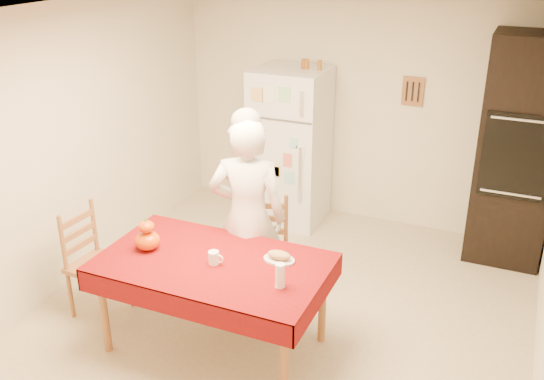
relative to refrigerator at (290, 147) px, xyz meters
The scene contains 17 objects.
floor 2.16m from the refrigerator, 70.93° to the right, with size 4.50×4.50×0.00m, color tan.
room_shell 2.13m from the refrigerator, 70.89° to the right, with size 4.02×4.52×2.51m.
refrigerator is the anchor object (origin of this frame).
oven_cabinet 2.29m from the refrigerator, ahead, with size 0.70×0.62×2.20m.
dining_table 2.41m from the refrigerator, 81.91° to the right, with size 1.70×1.00×0.76m.
chair_far 1.67m from the refrigerator, 75.91° to the right, with size 0.52×0.51×0.95m.
chair_left 2.52m from the refrigerator, 109.55° to the right, with size 0.43×0.45×0.95m.
seated_woman 1.84m from the refrigerator, 78.89° to the right, with size 0.63×0.41×1.72m, color silver.
coffee_mug 2.44m from the refrigerator, 81.34° to the right, with size 0.08×0.08×0.10m, color white.
pumpkin_lower 2.42m from the refrigerator, 94.85° to the right, with size 0.19×0.19×0.14m, color #CB4204.
pumpkin_upper 2.42m from the refrigerator, 94.85° to the right, with size 0.12×0.12×0.09m, color #DA5805.
wine_glass 2.67m from the refrigerator, 69.55° to the right, with size 0.07×0.07×0.18m, color white.
bread_plate 2.32m from the refrigerator, 70.08° to the right, with size 0.24×0.24×0.02m, color silver.
bread_loaf 2.32m from the refrigerator, 70.08° to the right, with size 0.18×0.10×0.06m, color tan.
spice_jar_left 0.91m from the refrigerator, 23.35° to the left, with size 0.05×0.05×0.10m, color brown.
spice_jar_mid 0.91m from the refrigerator, 18.41° to the left, with size 0.05×0.05×0.10m, color brown.
spice_jar_right 0.95m from the refrigerator, ahead, with size 0.05×0.05×0.10m, color #945A1B.
Camera 1 is at (1.65, -3.91, 3.02)m, focal length 40.00 mm.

